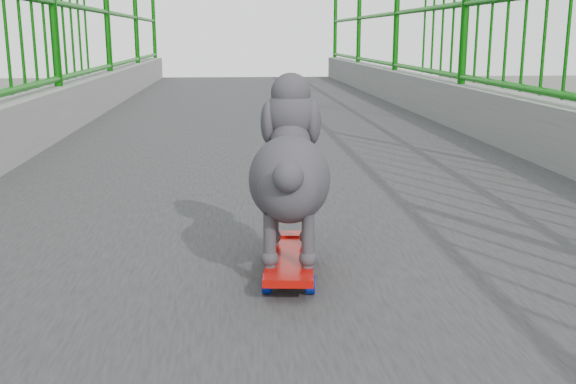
# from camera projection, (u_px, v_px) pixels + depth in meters

# --- Properties ---
(skateboard) EXTENTS (0.17, 0.44, 0.06)m
(skateboard) POSITION_uv_depth(u_px,v_px,m) (290.00, 260.00, 1.82)
(skateboard) COLOR red
(skateboard) RESTS_ON footbridge
(poodle) EXTENTS (0.25, 0.52, 0.43)m
(poodle) POSITION_uv_depth(u_px,v_px,m) (290.00, 169.00, 1.79)
(poodle) COLOR #2B292D
(poodle) RESTS_ON skateboard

